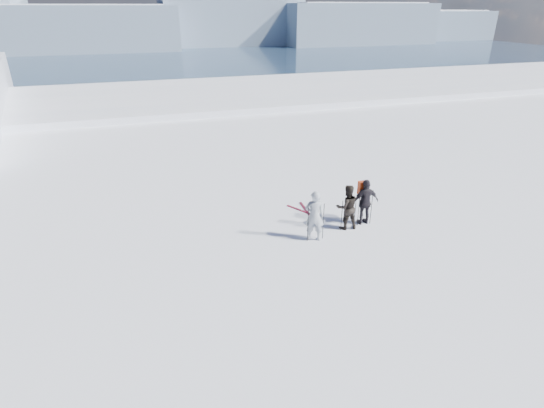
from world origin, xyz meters
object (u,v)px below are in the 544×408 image
(skier_pack, at_px, (365,202))
(skis_loose, at_px, (305,211))
(skier_grey, at_px, (314,216))
(skier_dark, at_px, (347,207))

(skier_pack, xyz_separation_m, skis_loose, (-1.72, 1.61, -0.87))
(skier_grey, distance_m, skier_dark, 1.53)
(skier_dark, distance_m, skis_loose, 2.12)
(skier_dark, bearing_deg, skis_loose, -57.26)
(skier_dark, distance_m, skier_pack, 0.83)
(skier_dark, bearing_deg, skier_pack, -166.40)
(skier_pack, distance_m, skis_loose, 2.51)
(skier_grey, xyz_separation_m, skis_loose, (0.56, 2.16, -0.91))
(skier_grey, bearing_deg, skis_loose, -86.01)
(skis_loose, bearing_deg, skier_pack, -43.07)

